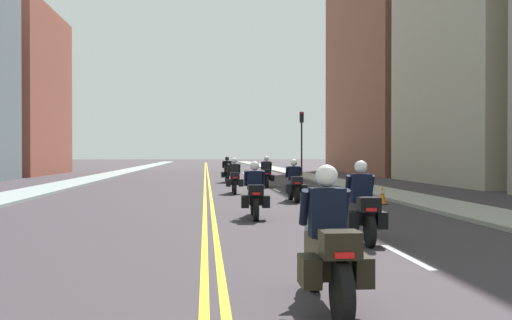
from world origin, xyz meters
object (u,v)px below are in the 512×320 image
object	(u,v)px
traffic_light_far	(302,132)
motorcycle_2	(255,195)
motorcycle_5	(267,175)
motorcycle_4	(234,179)
motorcycle_3	(294,184)
motorcycle_6	(227,172)
traffic_cone_0	(382,195)
motorcycle_0	(328,252)
motorcycle_1	(362,209)

from	to	relation	value
traffic_light_far	motorcycle_2	bearing A→B (deg)	-102.37
motorcycle_2	traffic_light_far	size ratio (longest dim) A/B	0.45
motorcycle_5	traffic_light_far	size ratio (longest dim) A/B	0.45
motorcycle_2	motorcycle_4	world-z (taller)	motorcycle_4
motorcycle_2	traffic_light_far	xyz separation A→B (m)	(5.86, 26.71, 2.75)
motorcycle_3	motorcycle_6	distance (m)	14.25
motorcycle_2	motorcycle_6	size ratio (longest dim) A/B	1.00
motorcycle_4	motorcycle_6	xyz separation A→B (m)	(0.06, 9.75, -0.01)
motorcycle_3	traffic_cone_0	xyz separation A→B (m)	(2.88, -1.49, -0.29)
motorcycle_5	traffic_light_far	world-z (taller)	traffic_light_far
motorcycle_0	motorcycle_2	distance (m)	9.18
motorcycle_1	motorcycle_2	xyz separation A→B (m)	(-1.77, 4.43, -0.03)
motorcycle_6	traffic_light_far	world-z (taller)	traffic_light_far
motorcycle_2	motorcycle_6	bearing A→B (deg)	92.06
motorcycle_5	traffic_cone_0	world-z (taller)	motorcycle_5
motorcycle_0	motorcycle_5	xyz separation A→B (m)	(1.82, 23.49, 0.01)
traffic_cone_0	motorcycle_4	bearing A→B (deg)	129.88
motorcycle_4	motorcycle_2	bearing A→B (deg)	-89.73
motorcycle_4	motorcycle_5	world-z (taller)	motorcycle_5
motorcycle_2	motorcycle_6	distance (m)	19.44
motorcycle_5	motorcycle_0	bearing A→B (deg)	-91.52
motorcycle_2	motorcycle_5	world-z (taller)	motorcycle_5
motorcycle_3	traffic_light_far	xyz separation A→B (m)	(3.92, 21.38, 2.76)
motorcycle_0	motorcycle_2	size ratio (longest dim) A/B	1.01
motorcycle_4	traffic_cone_0	bearing A→B (deg)	-50.28
motorcycle_3	motorcycle_4	bearing A→B (deg)	114.41
motorcycle_0	traffic_light_far	distance (m)	36.46
motorcycle_0	motorcycle_4	size ratio (longest dim) A/B	1.06
motorcycle_0	motorcycle_5	size ratio (longest dim) A/B	1.02
motorcycle_0	motorcycle_6	distance (m)	28.62
motorcycle_0	motorcycle_1	xyz separation A→B (m)	(1.72, 4.75, 0.00)
motorcycle_3	traffic_cone_0	world-z (taller)	motorcycle_3
motorcycle_5	motorcycle_6	distance (m)	5.47
motorcycle_5	motorcycle_1	bearing A→B (deg)	-87.39
motorcycle_0	motorcycle_6	world-z (taller)	motorcycle_0
motorcycle_1	motorcycle_3	size ratio (longest dim) A/B	1.02
motorcycle_0	traffic_cone_0	size ratio (longest dim) A/B	3.24
motorcycle_1	motorcycle_6	distance (m)	23.94
traffic_light_far	motorcycle_1	bearing A→B (deg)	-97.48
motorcycle_1	motorcycle_5	distance (m)	18.74
motorcycle_2	motorcycle_5	xyz separation A→B (m)	(1.87, 14.31, 0.03)
motorcycle_0	motorcycle_5	bearing A→B (deg)	85.86
motorcycle_2	motorcycle_4	size ratio (longest dim) A/B	1.06
motorcycle_1	motorcycle_2	size ratio (longest dim) A/B	0.97
motorcycle_6	motorcycle_0	bearing A→B (deg)	-91.19
motorcycle_2	motorcycle_6	xyz separation A→B (m)	(-0.01, 19.44, 0.01)
traffic_light_far	motorcycle_0	bearing A→B (deg)	-99.20
motorcycle_1	traffic_cone_0	world-z (taller)	motorcycle_1
motorcycle_1	motorcycle_6	size ratio (longest dim) A/B	0.97
motorcycle_1	motorcycle_0	bearing A→B (deg)	-107.52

